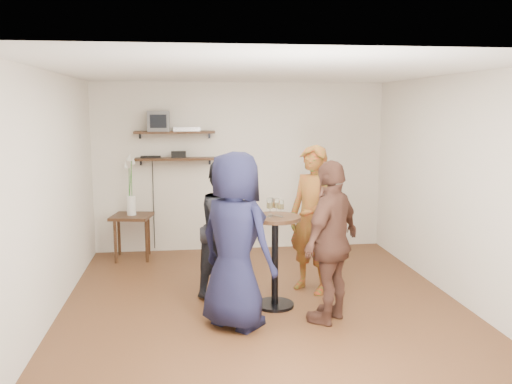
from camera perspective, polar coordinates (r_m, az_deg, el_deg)
room at (r=5.98m, az=0.74°, el=0.06°), size 4.58×5.08×2.68m
shelf_upper at (r=8.24m, az=-8.56°, el=6.24°), size 1.20×0.25×0.04m
shelf_lower at (r=8.26m, az=-8.49°, el=3.47°), size 1.20×0.25×0.04m
crt_monitor at (r=8.24m, az=-10.21°, el=7.36°), size 0.32×0.30×0.30m
dvd_deck at (r=8.23m, az=-7.30°, el=6.60°), size 0.40×0.24×0.06m
radio at (r=8.26m, az=-8.16°, el=3.94°), size 0.22×0.10×0.10m
power_strip at (r=8.33m, az=-11.03°, el=3.67°), size 0.30×0.05×0.03m
side_table at (r=8.17m, az=-12.93°, el=-3.11°), size 0.64×0.64×0.66m
vase_lilies at (r=8.09m, az=-13.04°, el=-0.35°), size 0.19×0.19×0.92m
drinks_table at (r=6.05m, az=2.01°, el=-6.00°), size 0.57×0.57×1.03m
wine_glass_fl at (r=5.91m, az=1.45°, el=-1.29°), size 0.07×0.07×0.20m
wine_glass_fr at (r=5.91m, az=2.65°, el=-1.43°), size 0.06×0.06×0.19m
wine_glass_bl at (r=6.00m, az=1.55°, el=-1.21°), size 0.06×0.06×0.19m
wine_glass_br at (r=5.96m, az=2.16°, el=-1.29°), size 0.06×0.06×0.19m
person_plaid at (r=6.54m, az=5.96°, el=-2.88°), size 0.75×0.77×1.78m
person_dark at (r=6.42m, az=-3.20°, el=-3.82°), size 0.98×0.99×1.61m
person_navy at (r=5.45m, az=-2.21°, el=-5.14°), size 1.03×1.02×1.80m
person_brown at (r=5.66m, az=7.96°, el=-5.22°), size 0.98×1.01×1.69m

